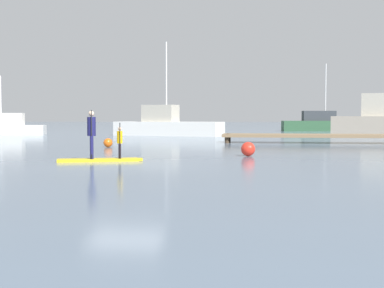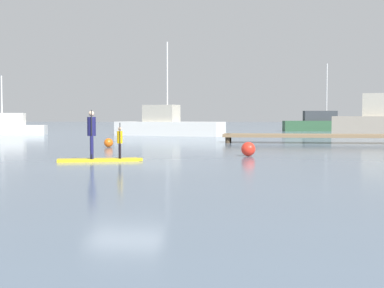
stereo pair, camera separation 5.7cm
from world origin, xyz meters
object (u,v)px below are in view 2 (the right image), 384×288
paddler_child_solo (120,141)px  motor_boat_small_navy (8,127)px  trawler_grey_distant (318,123)px  paddleboard_near (100,160)px  fishing_boat_green_midground (168,125)px  paddler_adult (92,131)px  mooring_buoy_near (109,143)px  mooring_buoy_mid (248,149)px

paddler_child_solo → motor_boat_small_navy: 30.25m
trawler_grey_distant → paddleboard_near: bearing=-106.5°
paddleboard_near → fishing_boat_green_midground: 24.89m
paddleboard_near → paddler_child_solo: paddler_child_solo is taller
paddler_child_solo → paddler_adult: bearing=-162.0°
fishing_boat_green_midground → motor_boat_small_navy: fishing_boat_green_midground is taller
paddler_child_solo → fishing_boat_green_midground: 24.73m
paddler_adult → trawler_grey_distant: 41.58m
trawler_grey_distant → mooring_buoy_near: bearing=-114.0°
paddler_child_solo → mooring_buoy_near: 8.78m
trawler_grey_distant → paddler_adult: bearing=-106.8°
paddler_adult → motor_boat_small_navy: 29.99m
paddler_adult → trawler_grey_distant: trawler_grey_distant is taller
mooring_buoy_near → mooring_buoy_mid: 9.13m
trawler_grey_distant → mooring_buoy_near: size_ratio=15.51×
paddler_adult → paddleboard_near: bearing=19.5°
paddleboard_near → fishing_boat_green_midground: size_ratio=0.33×
trawler_grey_distant → fishing_boat_green_midground: bearing=-132.4°
paddler_child_solo → trawler_grey_distant: size_ratio=0.18×
fishing_boat_green_midground → trawler_grey_distant: (13.59, 14.90, -0.02)m
fishing_boat_green_midground → trawler_grey_distant: size_ratio=1.27×
paddleboard_near → fishing_boat_green_midground: (-1.85, 24.81, 0.79)m
fishing_boat_green_midground → motor_boat_small_navy: size_ratio=1.36×
paddleboard_near → mooring_buoy_near: (-2.13, 8.51, 0.19)m
mooring_buoy_near → paddler_child_solo: bearing=-71.2°
motor_boat_small_navy → trawler_grey_distant: 31.21m
paddler_adult → paddler_child_solo: size_ratio=1.35×
fishing_boat_green_midground → mooring_buoy_near: size_ratio=19.73×
paddleboard_near → mooring_buoy_mid: mooring_buoy_mid is taller
motor_boat_small_navy → fishing_boat_green_midground: bearing=-2.5°
trawler_grey_distant → mooring_buoy_near: trawler_grey_distant is taller
fishing_boat_green_midground → paddleboard_near: bearing=-85.7°
paddleboard_near → motor_boat_small_navy: size_ratio=0.45×
paddler_adult → mooring_buoy_mid: paddler_adult is taller
paddleboard_near → motor_boat_small_navy: motor_boat_small_navy is taller
paddleboard_near → mooring_buoy_mid: size_ratio=5.26×
mooring_buoy_near → mooring_buoy_mid: mooring_buoy_mid is taller
paddler_adult → mooring_buoy_mid: size_ratio=3.02×
paddleboard_near → paddler_adult: bearing=-160.5°
paddleboard_near → mooring_buoy_near: size_ratio=6.48×
paddler_adult → motor_boat_small_navy: (-15.74, 25.53, -0.44)m
motor_boat_small_navy → trawler_grey_distant: (27.75, 14.27, 0.16)m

